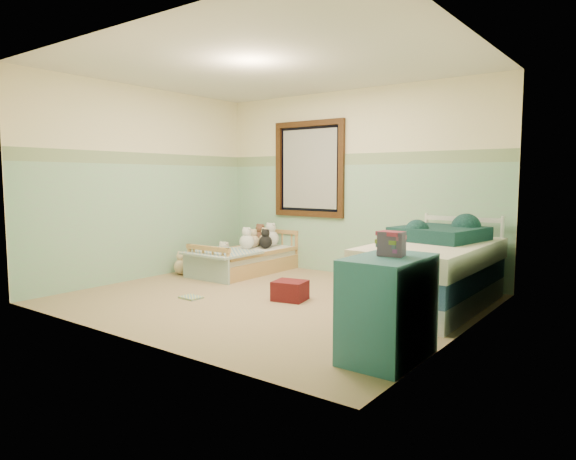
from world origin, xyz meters
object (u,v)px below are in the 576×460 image
Objects in this scene: twin_bed_frame at (432,296)px; red_pillow at (290,291)px; plush_floor_cream at (224,258)px; toddler_bed_frame at (246,265)px; floor_book at (191,297)px; plush_floor_tan at (182,267)px; dresser at (388,308)px.

twin_bed_frame reaches higher than red_pillow.
red_pillow is (2.04, -1.10, -0.02)m from plush_floor_cream.
toddler_bed_frame is 1.65m from floor_book.
plush_floor_cream is at bearing 166.31° from toddler_bed_frame.
toddler_bed_frame is 1.77m from red_pillow.
plush_floor_cream reaches higher than red_pillow.
toddler_bed_frame is at bearing 173.62° from twin_bed_frame.
plush_floor_cream reaches higher than toddler_bed_frame.
plush_floor_tan reaches higher than red_pillow.
red_pillow is at bearing -28.27° from plush_floor_cream.
toddler_bed_frame is 0.57m from plush_floor_cream.
twin_bed_frame is at bearing 5.55° from plush_floor_tan.
floor_book is (-2.57, 0.43, -0.37)m from dresser.
plush_floor_cream is at bearing 151.73° from red_pillow.
dresser is (3.74, -1.33, 0.27)m from plush_floor_tan.
red_pillow is (-1.64, 1.02, -0.27)m from dresser.
plush_floor_tan is (-0.60, -0.65, 0.01)m from toddler_bed_frame.
floor_book is (0.57, -1.55, -0.09)m from toddler_bed_frame.
toddler_bed_frame is at bearing 147.66° from dresser.
red_pillow is at bearing -154.24° from twin_bed_frame.
toddler_bed_frame is 0.82× the size of twin_bed_frame.
plush_floor_tan is at bearing -132.86° from toddler_bed_frame.
twin_bed_frame is at bearing -6.38° from toddler_bed_frame.
floor_book is at bearing -69.96° from toddler_bed_frame.
twin_bed_frame reaches higher than plush_floor_tan.
plush_floor_tan is 3.98m from dresser.
red_pillow reaches higher than floor_book.
toddler_bed_frame is 0.89m from plush_floor_tan.
plush_floor_cream is (-0.55, 0.13, 0.03)m from toddler_bed_frame.
dresser reaches higher than red_pillow.
floor_book is (1.12, -1.69, -0.12)m from plush_floor_cream.
twin_bed_frame is at bearing -7.60° from plush_floor_cream.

